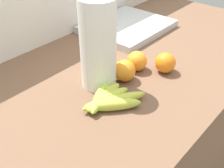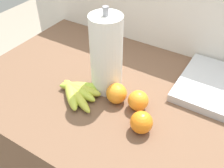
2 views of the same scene
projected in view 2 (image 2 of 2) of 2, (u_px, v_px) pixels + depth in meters
The scene contains 6 objects.
wall_back at pixel (185, 99), 1.33m from camera, with size 1.89×0.06×1.30m, color silver.
banana_bunch at pixel (78, 91), 0.93m from camera, with size 0.20×0.18×0.04m.
orange_right at pixel (141, 122), 0.80m from camera, with size 0.07×0.07×0.07m, color orange.
orange_far_right at pixel (138, 101), 0.87m from camera, with size 0.07×0.07×0.07m, color orange.
orange_back_left at pixel (117, 93), 0.90m from camera, with size 0.07×0.07×0.07m, color orange.
paper_towel_roll at pixel (106, 55), 0.89m from camera, with size 0.11×0.11×0.32m.
Camera 2 is at (0.19, -0.63, 1.56)m, focal length 41.16 mm.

